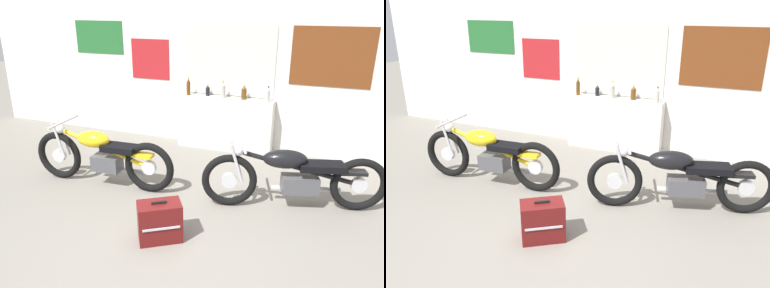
{
  "view_description": "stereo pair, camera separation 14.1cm",
  "coord_description": "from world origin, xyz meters",
  "views": [
    {
      "loc": [
        1.44,
        -2.86,
        2.31
      ],
      "look_at": [
        -0.12,
        1.14,
        0.7
      ],
      "focal_mm": 35.0,
      "sensor_mm": 36.0,
      "label": 1
    },
    {
      "loc": [
        1.57,
        -2.8,
        2.31
      ],
      "look_at": [
        -0.12,
        1.14,
        0.7
      ],
      "focal_mm": 35.0,
      "sensor_mm": 36.0,
      "label": 2
    }
  ],
  "objects": [
    {
      "name": "bottle_right_center",
      "position": [
        0.09,
        2.88,
        0.98
      ],
      "size": [
        0.08,
        0.08,
        0.23
      ],
      "color": "#5B3814",
      "rests_on": "sill_counter"
    },
    {
      "name": "motorcycle_black",
      "position": [
        1.12,
        1.28,
        0.41
      ],
      "size": [
        2.1,
        0.84,
        0.83
      ],
      "color": "black",
      "rests_on": "ground_plane"
    },
    {
      "name": "sill_counter",
      "position": [
        -0.2,
        2.87,
        0.44
      ],
      "size": [
        1.58,
        0.28,
        0.88
      ],
      "color": "silver",
      "rests_on": "ground_plane"
    },
    {
      "name": "bottle_leftmost",
      "position": [
        -0.84,
        2.84,
        1.01
      ],
      "size": [
        0.06,
        0.06,
        0.3
      ],
      "color": "#5B3814",
      "rests_on": "sill_counter"
    },
    {
      "name": "ground_plane",
      "position": [
        0.0,
        0.0,
        0.0
      ],
      "size": [
        24.0,
        24.0,
        0.0
      ],
      "primitive_type": "plane",
      "color": "gray"
    },
    {
      "name": "bottle_rightmost",
      "position": [
        0.48,
        2.82,
        0.99
      ],
      "size": [
        0.06,
        0.06,
        0.25
      ],
      "color": "#B7B2A8",
      "rests_on": "sill_counter"
    },
    {
      "name": "hard_case_darkred",
      "position": [
        -0.08,
        0.12,
        0.21
      ],
      "size": [
        0.52,
        0.46,
        0.44
      ],
      "color": "maroon",
      "rests_on": "ground_plane"
    },
    {
      "name": "bottle_left_center",
      "position": [
        -0.53,
        2.91,
        0.96
      ],
      "size": [
        0.07,
        0.07,
        0.19
      ],
      "color": "black",
      "rests_on": "sill_counter"
    },
    {
      "name": "motorcycle_yellow",
      "position": [
        -1.34,
        0.99,
        0.41
      ],
      "size": [
        2.03,
        0.64,
        0.85
      ],
      "color": "black",
      "rests_on": "ground_plane"
    },
    {
      "name": "wall_back",
      "position": [
        -0.0,
        3.05,
        1.4
      ],
      "size": [
        10.0,
        0.07,
        2.8
      ],
      "color": "silver",
      "rests_on": "ground_plane"
    },
    {
      "name": "bottle_center",
      "position": [
        -0.25,
        2.86,
        1.0
      ],
      "size": [
        0.08,
        0.08,
        0.28
      ],
      "color": "#B7B2A8",
      "rests_on": "sill_counter"
    }
  ]
}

